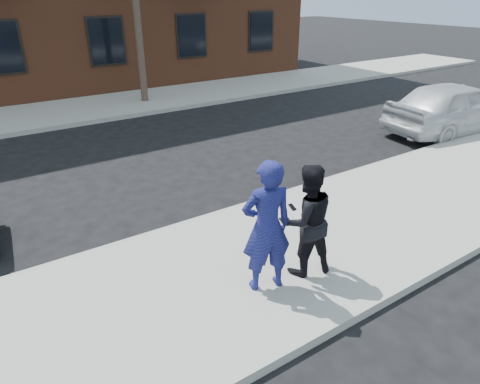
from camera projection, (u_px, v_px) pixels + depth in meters
ground at (149, 301)px, 6.22m from camera, size 100.00×100.00×0.00m
near_sidewalk at (156, 307)px, 6.00m from camera, size 50.00×3.50×0.15m
near_curb at (113, 248)px, 7.35m from camera, size 50.00×0.10×0.15m
far_sidewalk at (19, 119)px, 14.62m from camera, size 50.00×3.50×0.15m
far_curb at (28, 132)px, 13.27m from camera, size 50.00×0.10×0.15m
white_car at (454, 107)px, 13.15m from camera, size 4.84×2.33×1.60m
man_hoodie at (267, 227)px, 5.88m from camera, size 0.82×0.65×1.98m
man_peacoat at (306, 220)px, 6.27m from camera, size 0.99×0.86×1.76m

